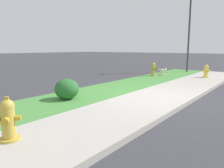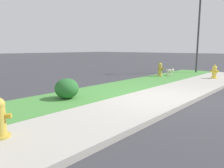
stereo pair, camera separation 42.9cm
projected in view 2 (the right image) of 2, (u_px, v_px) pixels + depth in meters
name	position (u px, v px, depth m)	size (l,w,h in m)	color
ground_plane	(157.00, 97.00, 6.72)	(120.00, 120.00, 0.00)	#38383D
sidewalk_pavement	(157.00, 97.00, 6.72)	(18.00, 1.95, 0.01)	#ADA89E
grass_verge	(109.00, 89.00, 8.02)	(18.00, 2.05, 0.01)	#47893D
street_curb	(191.00, 101.00, 6.03)	(18.00, 0.16, 0.12)	#ADA89E
fire_hydrant_near_corner	(214.00, 72.00, 10.88)	(0.36, 0.36, 0.69)	yellow
fire_hydrant_far_end	(160.00, 69.00, 11.78)	(0.39, 0.37, 0.77)	gold
small_white_dog	(170.00, 71.00, 12.04)	(0.22, 0.47, 0.42)	silver
street_lamp	(200.00, 15.00, 13.19)	(0.32, 0.32, 5.42)	#3D3D42
shrub_bush_near_lamp	(67.00, 88.00, 6.54)	(0.72, 0.72, 0.61)	#28662D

